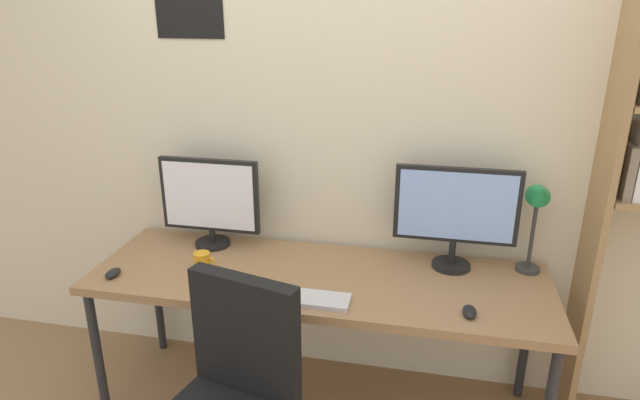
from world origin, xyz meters
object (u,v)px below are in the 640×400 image
at_px(desk_lamp, 537,209).
at_px(mouse_right_side, 113,273).
at_px(desk, 318,285).
at_px(monitor_right, 456,211).
at_px(monitor_left, 210,200).
at_px(mouse_left_side, 469,312).
at_px(keyboard_main, 306,298).
at_px(coffee_mug, 203,262).

distance_m(desk_lamp, mouse_right_side, 1.94).
bearing_deg(mouse_right_side, desk, 12.65).
xyz_separation_m(monitor_right, desk_lamp, (0.35, 0.01, 0.03)).
xyz_separation_m(monitor_left, mouse_left_side, (1.27, -0.42, -0.23)).
height_order(monitor_left, mouse_left_side, monitor_left).
bearing_deg(keyboard_main, mouse_right_side, 178.45).
bearing_deg(mouse_left_side, monitor_left, 161.75).
relative_size(desk_lamp, mouse_right_side, 4.88).
height_order(monitor_right, coffee_mug, monitor_right).
xyz_separation_m(desk, keyboard_main, (0.00, -0.23, 0.06)).
height_order(desk, desk_lamp, desk_lamp).
relative_size(monitor_left, monitor_right, 0.91).
bearing_deg(desk_lamp, monitor_right, -177.99).
height_order(keyboard_main, mouse_right_side, mouse_right_side).
bearing_deg(mouse_right_side, coffee_mug, 20.02).
bearing_deg(coffee_mug, monitor_left, 103.38).
height_order(desk, coffee_mug, coffee_mug).
relative_size(desk, monitor_left, 4.12).
bearing_deg(desk_lamp, coffee_mug, -168.89).
bearing_deg(monitor_left, coffee_mug, -76.62).
bearing_deg(coffee_mug, desk, 7.11).
distance_m(monitor_left, monitor_right, 1.20).
xyz_separation_m(mouse_right_side, coffee_mug, (0.38, 0.14, 0.03)).
height_order(monitor_left, coffee_mug, monitor_left).
bearing_deg(desk, keyboard_main, -90.00).
xyz_separation_m(desk_lamp, keyboard_main, (-0.95, -0.45, -0.31)).
distance_m(desk, keyboard_main, 0.24).
bearing_deg(coffee_mug, mouse_right_side, -159.98).
bearing_deg(mouse_right_side, monitor_left, 53.03).
relative_size(desk_lamp, coffee_mug, 4.42).
bearing_deg(coffee_mug, desk_lamp, 11.11).
height_order(desk, keyboard_main, keyboard_main).
xyz_separation_m(desk, monitor_left, (-0.60, 0.21, 0.30)).
height_order(keyboard_main, coffee_mug, coffee_mug).
bearing_deg(coffee_mug, keyboard_main, -17.03).
bearing_deg(mouse_left_side, desk, 162.88).
bearing_deg(keyboard_main, coffee_mug, 162.97).
relative_size(desk, monitor_right, 3.75).
xyz_separation_m(desk_lamp, mouse_left_side, (-0.28, -0.43, -0.30)).
relative_size(monitor_left, mouse_right_side, 5.31).
bearing_deg(monitor_right, coffee_mug, -166.18).
height_order(keyboard_main, mouse_left_side, mouse_left_side).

